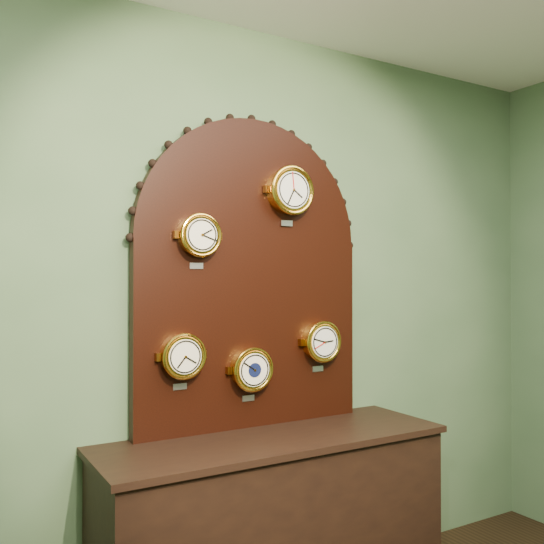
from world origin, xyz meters
TOP-DOWN VIEW (x-y plane):
  - wall_back at (0.00, 2.50)m, footprint 4.00×0.00m
  - shop_counter at (0.00, 2.23)m, footprint 1.60×0.50m
  - display_board at (0.00, 2.45)m, footprint 1.26×0.06m
  - roman_clock at (-0.31, 2.38)m, footprint 0.20×0.08m
  - arabic_clock at (0.18, 2.38)m, footprint 0.25×0.08m
  - hygrometer at (-0.39, 2.38)m, footprint 0.21×0.08m
  - barometer at (-0.04, 2.38)m, footprint 0.21×0.08m
  - tide_clock at (0.37, 2.38)m, footprint 0.21×0.08m

SIDE VIEW (x-z plane):
  - shop_counter at x=0.00m, z-range 0.00..0.80m
  - barometer at x=-0.04m, z-range 0.98..1.25m
  - hygrometer at x=-0.39m, z-range 1.07..1.33m
  - tide_clock at x=0.37m, z-range 1.09..1.36m
  - wall_back at x=0.00m, z-range -0.60..3.40m
  - display_board at x=0.00m, z-range 0.86..2.39m
  - roman_clock at x=-0.31m, z-range 1.62..1.87m
  - arabic_clock at x=0.18m, z-range 1.84..2.14m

